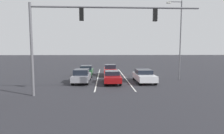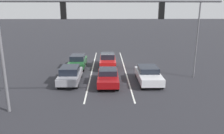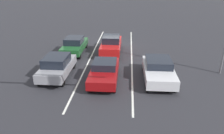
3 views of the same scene
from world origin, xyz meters
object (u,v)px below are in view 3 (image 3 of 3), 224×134
(car_silver_leftlane_front, at_px, (158,69))
(car_gray_rightlane_front, at_px, (57,66))
(car_red_midlane_second, at_px, (111,44))
(car_darkgreen_rightlane_second, at_px, (75,45))
(traffic_signal_gantry, at_px, (24,8))
(car_maroon_midlane_front, at_px, (104,71))

(car_silver_leftlane_front, distance_m, car_gray_rightlane_front, 7.00)
(car_red_midlane_second, xyz_separation_m, car_darkgreen_rightlane_second, (3.35, 0.29, -0.04))
(car_darkgreen_rightlane_second, height_order, traffic_signal_gantry, traffic_signal_gantry)
(car_gray_rightlane_front, bearing_deg, car_silver_leftlane_front, 179.83)
(car_darkgreen_rightlane_second, relative_size, traffic_signal_gantry, 0.33)
(car_gray_rightlane_front, xyz_separation_m, traffic_signal_gantry, (-0.92, 5.60, 4.65))
(car_gray_rightlane_front, xyz_separation_m, car_darkgreen_rightlane_second, (-0.02, -5.14, -0.01))
(car_silver_leftlane_front, xyz_separation_m, car_maroon_midlane_front, (3.62, 0.45, -0.04))
(traffic_signal_gantry, bearing_deg, car_silver_leftlane_front, -137.47)
(car_silver_leftlane_front, bearing_deg, traffic_signal_gantry, 42.53)
(car_silver_leftlane_front, xyz_separation_m, car_gray_rightlane_front, (7.00, -0.02, 0.04))
(car_gray_rightlane_front, relative_size, traffic_signal_gantry, 0.32)
(car_darkgreen_rightlane_second, bearing_deg, traffic_signal_gantry, 94.80)
(traffic_signal_gantry, bearing_deg, car_gray_rightlane_front, -80.69)
(car_silver_leftlane_front, relative_size, car_red_midlane_second, 0.97)
(car_silver_leftlane_front, relative_size, car_maroon_midlane_front, 1.03)
(car_silver_leftlane_front, xyz_separation_m, car_darkgreen_rightlane_second, (6.98, -5.16, 0.03))
(car_red_midlane_second, bearing_deg, car_darkgreen_rightlane_second, 5.02)
(car_red_midlane_second, height_order, car_darkgreen_rightlane_second, car_red_midlane_second)
(car_red_midlane_second, bearing_deg, car_maroon_midlane_front, 90.11)
(car_silver_leftlane_front, xyz_separation_m, traffic_signal_gantry, (6.08, 5.58, 4.69))
(car_maroon_midlane_front, relative_size, car_red_midlane_second, 0.94)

